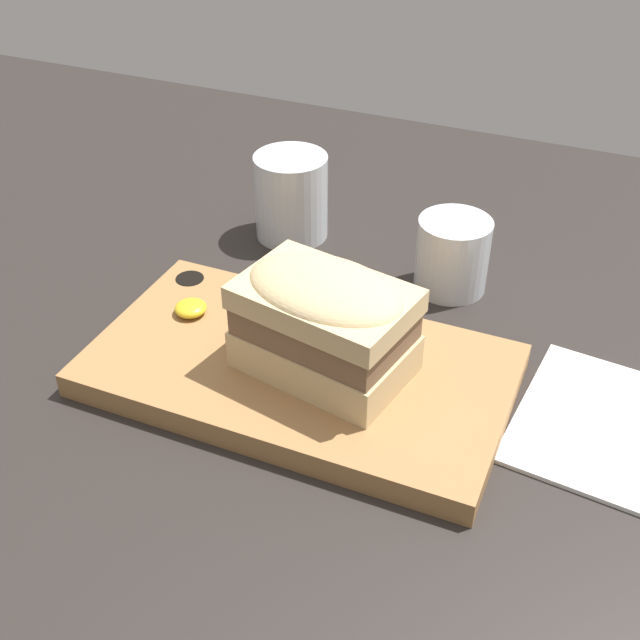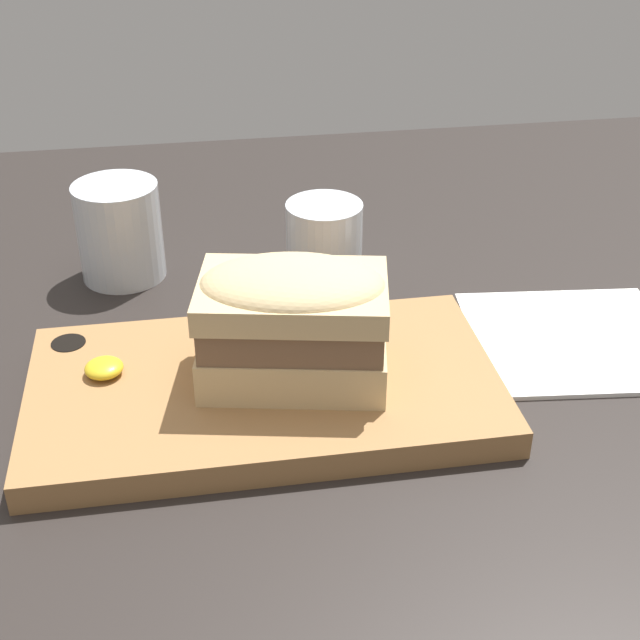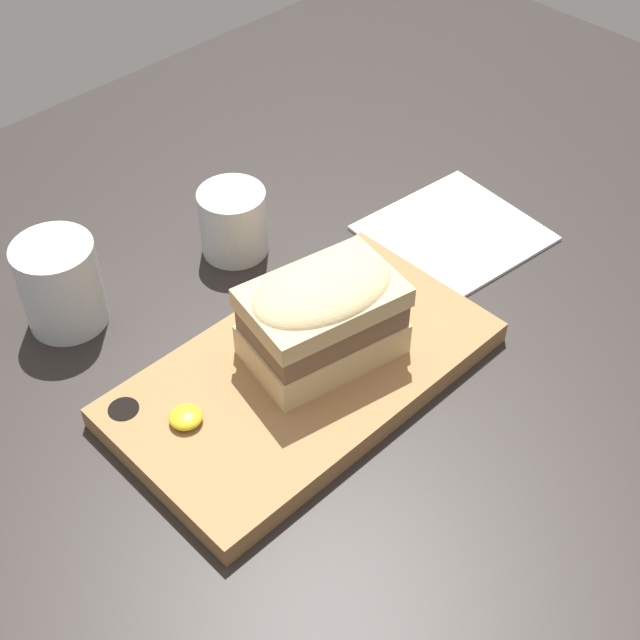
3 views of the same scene
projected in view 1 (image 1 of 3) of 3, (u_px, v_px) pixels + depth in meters
The scene contains 7 objects.
dining_table at pixel (242, 373), 70.86cm from camera, with size 171.86×115.99×2.00cm.
serving_board at pixel (299, 369), 68.00cm from camera, with size 35.09×19.44×2.30cm.
sandwich at pixel (324, 319), 63.48cm from camera, with size 15.01×11.27×9.17cm.
mustard_dollop at pixel (191, 308), 72.23cm from camera, with size 2.90×2.90×1.16cm.
water_glass at pixel (291, 202), 86.09cm from camera, with size 7.84×7.84×9.22cm.
wine_glass at pixel (452, 257), 78.08cm from camera, with size 7.14×7.14×7.41cm.
napkin at pixel (629, 433), 63.04cm from camera, with size 18.56×17.68×0.40cm.
Camera 1 is at (27.68, -47.25, 46.74)cm, focal length 45.00 mm.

